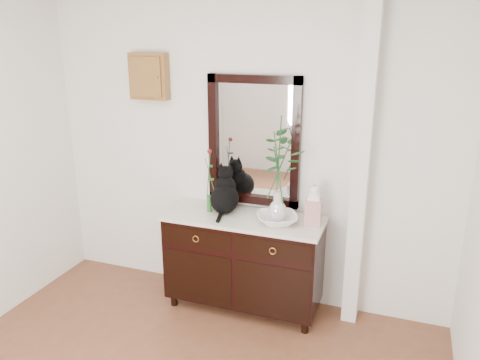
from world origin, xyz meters
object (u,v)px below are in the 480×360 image
at_px(cat, 224,190).
at_px(ginger_jar, 314,205).
at_px(sideboard, 244,258).
at_px(lotus_bowl, 277,219).

relative_size(cat, ginger_jar, 1.18).
relative_size(sideboard, lotus_bowl, 4.09).
distance_m(sideboard, cat, 0.61).
bearing_deg(lotus_bowl, sideboard, 170.98).
distance_m(cat, ginger_jar, 0.77).
bearing_deg(sideboard, ginger_jar, 3.51).
height_order(lotus_bowl, ginger_jar, ginger_jar).
bearing_deg(lotus_bowl, ginger_jar, 16.74).
bearing_deg(sideboard, cat, 164.82).
height_order(sideboard, cat, cat).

